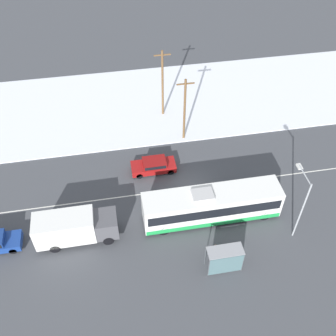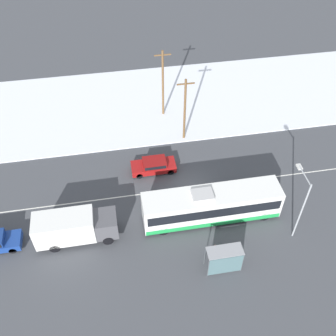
{
  "view_description": "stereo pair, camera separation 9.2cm",
  "coord_description": "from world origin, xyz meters",
  "views": [
    {
      "loc": [
        -6.46,
        -24.7,
        28.25
      ],
      "look_at": [
        -1.76,
        1.67,
        1.4
      ],
      "focal_mm": 42.0,
      "sensor_mm": 36.0,
      "label": 1
    },
    {
      "loc": [
        -6.37,
        -24.72,
        28.25
      ],
      "look_at": [
        -1.76,
        1.67,
        1.4
      ],
      "focal_mm": 42.0,
      "sensor_mm": 36.0,
      "label": 2
    }
  ],
  "objects": [
    {
      "name": "snow_lot",
      "position": [
        0.0,
        14.43,
        0.06
      ],
      "size": [
        80.0,
        15.53,
        0.12
      ],
      "color": "silver",
      "rests_on": "ground_plane"
    },
    {
      "name": "ground_plane",
      "position": [
        0.0,
        0.0,
        0.0
      ],
      "size": [
        120.0,
        120.0,
        0.0
      ],
      "primitive_type": "plane",
      "color": "#424449"
    },
    {
      "name": "sedan_car",
      "position": [
        -2.98,
        2.94,
        0.75
      ],
      "size": [
        4.42,
        1.8,
        1.35
      ],
      "rotation": [
        0.0,
        0.0,
        3.14
      ],
      "color": "maroon",
      "rests_on": "ground_plane"
    },
    {
      "name": "utility_pole_roadside",
      "position": [
        0.98,
        7.3,
        3.92
      ],
      "size": [
        1.8,
        0.24,
        7.48
      ],
      "color": "brown",
      "rests_on": "ground_plane"
    },
    {
      "name": "city_bus",
      "position": [
        1.16,
        -3.73,
        1.62
      ],
      "size": [
        12.11,
        2.57,
        3.31
      ],
      "color": "white",
      "rests_on": "ground_plane"
    },
    {
      "name": "box_truck",
      "position": [
        -10.72,
        -4.02,
        1.61
      ],
      "size": [
        6.86,
        2.3,
        2.9
      ],
      "color": "silver",
      "rests_on": "ground_plane"
    },
    {
      "name": "pedestrian_at_stop",
      "position": [
        0.42,
        -7.89,
        1.03
      ],
      "size": [
        0.61,
        0.27,
        1.68
      ],
      "color": "#23232D",
      "rests_on": "ground_plane"
    },
    {
      "name": "utility_pole_snowlot",
      "position": [
        -0.54,
        11.95,
        4.28
      ],
      "size": [
        1.8,
        0.24,
        8.19
      ],
      "color": "brown",
      "rests_on": "ground_plane"
    },
    {
      "name": "lane_marking_center",
      "position": [
        0.0,
        0.0,
        0.0
      ],
      "size": [
        60.0,
        0.12,
        0.0
      ],
      "color": "silver",
      "rests_on": "ground_plane"
    },
    {
      "name": "streetlamp",
      "position": [
        7.68,
        -6.44,
        4.18
      ],
      "size": [
        0.36,
        2.52,
        6.51
      ],
      "color": "#9EA3A8",
      "rests_on": "ground_plane"
    },
    {
      "name": "bus_shelter",
      "position": [
        0.85,
        -9.2,
        1.67
      ],
      "size": [
        2.83,
        1.2,
        2.4
      ],
      "color": "gray",
      "rests_on": "ground_plane"
    }
  ]
}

